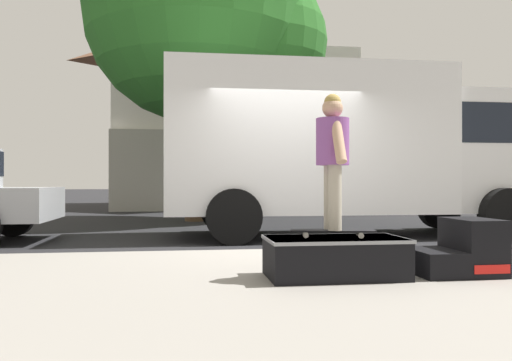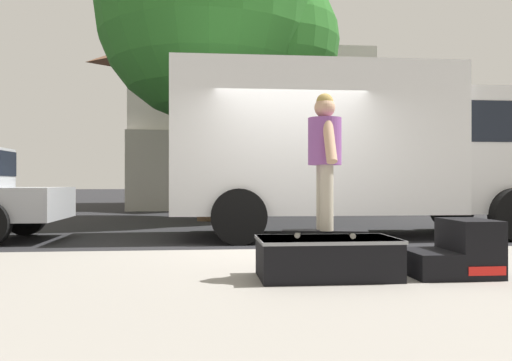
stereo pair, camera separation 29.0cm
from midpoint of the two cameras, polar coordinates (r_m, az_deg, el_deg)
name	(u,v)px [view 1 (the left image)]	position (r m, az deg, el deg)	size (l,w,h in m)	color
ground_plane	(302,252)	(7.64, 3.82, -7.70)	(140.00, 140.00, 0.00)	black
sidewalk_slab	(380,291)	(4.77, 11.46, -11.54)	(50.00, 5.00, 0.12)	gray
skate_box	(335,256)	(4.98, 6.80, -8.06)	(1.27, 0.72, 0.37)	black
kicker_ramp	(461,251)	(5.43, 19.71, -7.17)	(0.79, 0.65, 0.53)	black
skateboard	(333,231)	(4.97, 6.57, -5.43)	(0.80, 0.36, 0.07)	black
skater_kid	(333,150)	(4.96, 6.57, 3.30)	(0.31, 0.65, 1.26)	#B7AD99
box_truck	(353,145)	(10.11, 9.58, 3.80)	(6.91, 2.63, 3.05)	white
street_tree_main	(209,19)	(14.41, -5.69, 16.88)	(6.29, 5.72, 8.26)	brown
house_behind	(230,106)	(22.84, -3.14, 7.98)	(9.54, 8.22, 8.40)	silver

